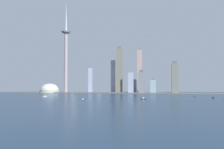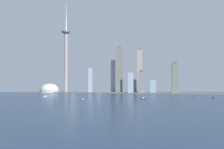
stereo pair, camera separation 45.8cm
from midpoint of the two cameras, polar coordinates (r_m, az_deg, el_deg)
ground_plane at (r=444.64m, az=-4.87°, el=-7.75°), size 6000.00×6000.00×0.00m
waterfront_pier at (r=912.01m, az=2.64°, el=-4.49°), size 888.18×46.16×2.80m
observation_tower at (r=974.44m, az=-11.19°, el=5.74°), size 37.45×37.45×376.43m
stadium_dome at (r=998.61m, az=-15.02°, el=-3.65°), size 77.51×77.51×50.22m
skyscraper_0 at (r=951.63m, az=5.46°, el=-2.83°), size 19.51×26.72×53.77m
skyscraper_1 at (r=1064.97m, az=-9.34°, el=-0.01°), size 22.67×17.02×153.04m
skyscraper_2 at (r=979.89m, az=6.82°, el=0.80°), size 20.10×19.29×188.56m
skyscraper_3 at (r=983.20m, az=0.29°, el=-0.42°), size 17.61×15.65×135.23m
skyscraper_4 at (r=925.38m, az=10.03°, el=-2.85°), size 22.11×21.68×56.81m
skyscraper_5 at (r=1090.05m, az=-14.12°, el=-2.09°), size 27.59×17.90×78.47m
skyscraper_6 at (r=916.99m, az=7.19°, el=-1.90°), size 21.90×27.59×91.01m
skyscraper_7 at (r=947.43m, az=1.82°, el=1.04°), size 22.93×21.60×188.53m
skyscraper_8 at (r=1035.64m, az=-3.08°, el=-2.38°), size 20.88×13.85×69.16m
skyscraper_9 at (r=907.33m, az=15.17°, el=-0.90°), size 24.49×15.70×122.54m
skyscraper_10 at (r=905.04m, az=4.65°, el=-2.07°), size 20.50×20.64×79.83m
skyscraper_11 at (r=942.02m, az=-5.31°, el=-1.46°), size 14.09×15.62×99.17m
boat_0 at (r=906.68m, az=-17.03°, el=-4.46°), size 13.15×13.05×3.00m
boat_1 at (r=724.14m, az=-16.06°, el=-5.19°), size 12.14×3.88×3.92m
boat_2 at (r=572.44m, az=-7.14°, el=-6.19°), size 3.74×9.96×8.76m
boat_3 at (r=740.09m, az=19.57°, el=-5.09°), size 2.40×7.14×3.60m
boat_5 at (r=617.14m, az=7.68°, el=-5.86°), size 13.32×8.24×4.28m
boat_6 at (r=707.32m, az=23.53°, el=-5.19°), size 8.96×5.37×9.00m
airplane at (r=974.80m, az=8.95°, el=9.41°), size 21.34×24.09×7.42m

